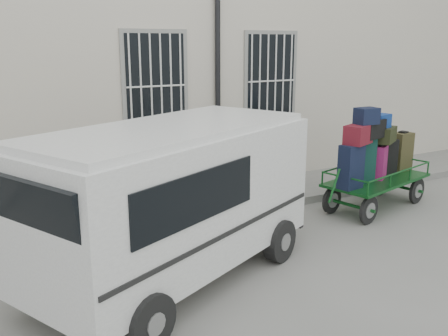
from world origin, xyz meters
name	(u,v)px	position (x,y,z in m)	size (l,w,h in m)	color
ground	(254,249)	(0.00, 0.00, 0.00)	(80.00, 80.00, 0.00)	slate
building	(130,50)	(0.00, 5.50, 3.00)	(24.00, 5.15, 6.00)	beige
sidewalk	(193,206)	(0.00, 2.20, 0.07)	(24.00, 1.70, 0.15)	gray
luggage_cart	(375,159)	(3.06, 0.51, 1.01)	(2.78, 1.55, 2.04)	black
van	(172,194)	(-1.53, -0.33, 1.23)	(4.58, 3.36, 2.15)	silver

